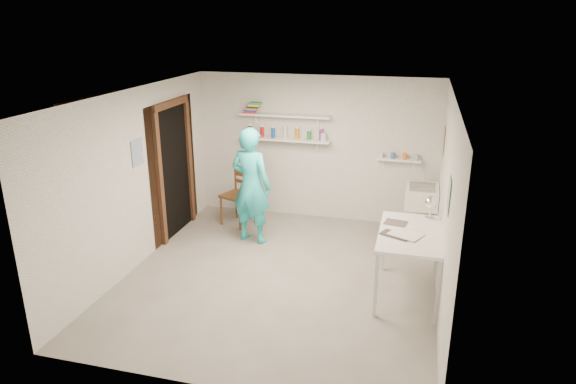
% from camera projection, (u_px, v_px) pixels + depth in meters
% --- Properties ---
extents(floor, '(4.00, 4.50, 0.02)m').
position_uv_depth(floor, '(280.00, 277.00, 6.83)').
color(floor, slate).
rests_on(floor, ground).
extents(ceiling, '(4.00, 4.50, 0.02)m').
position_uv_depth(ceiling, '(279.00, 94.00, 6.04)').
color(ceiling, silver).
rests_on(ceiling, wall_back).
extents(wall_back, '(4.00, 0.02, 2.40)m').
position_uv_depth(wall_back, '(316.00, 148.00, 8.50)').
color(wall_back, silver).
rests_on(wall_back, ground).
extents(wall_front, '(4.00, 0.02, 2.40)m').
position_uv_depth(wall_front, '(209.00, 273.00, 4.37)').
color(wall_front, silver).
rests_on(wall_front, ground).
extents(wall_left, '(0.02, 4.50, 2.40)m').
position_uv_depth(wall_left, '(137.00, 179.00, 6.92)').
color(wall_left, silver).
rests_on(wall_left, ground).
extents(wall_right, '(0.02, 4.50, 2.40)m').
position_uv_depth(wall_right, '(447.00, 205.00, 5.96)').
color(wall_right, silver).
rests_on(wall_right, ground).
extents(doorway_recess, '(0.02, 0.90, 2.00)m').
position_uv_depth(doorway_recess, '(174.00, 171.00, 7.94)').
color(doorway_recess, black).
rests_on(doorway_recess, wall_left).
extents(corridor_box, '(1.40, 1.50, 2.10)m').
position_uv_depth(corridor_box, '(133.00, 165.00, 8.09)').
color(corridor_box, brown).
rests_on(corridor_box, ground).
extents(door_lintel, '(0.06, 1.05, 0.10)m').
position_uv_depth(door_lintel, '(170.00, 104.00, 7.59)').
color(door_lintel, brown).
rests_on(door_lintel, wall_left).
extents(door_jamb_near, '(0.06, 0.10, 2.00)m').
position_uv_depth(door_jamb_near, '(160.00, 181.00, 7.47)').
color(door_jamb_near, brown).
rests_on(door_jamb_near, ground).
extents(door_jamb_far, '(0.06, 0.10, 2.00)m').
position_uv_depth(door_jamb_far, '(189.00, 163.00, 8.39)').
color(door_jamb_far, brown).
rests_on(door_jamb_far, ground).
extents(shelf_lower, '(1.50, 0.22, 0.03)m').
position_uv_depth(shelf_lower, '(285.00, 139.00, 8.46)').
color(shelf_lower, white).
rests_on(shelf_lower, wall_back).
extents(shelf_upper, '(1.50, 0.22, 0.03)m').
position_uv_depth(shelf_upper, '(285.00, 115.00, 8.33)').
color(shelf_upper, white).
rests_on(shelf_upper, wall_back).
extents(ledge_shelf, '(0.70, 0.14, 0.03)m').
position_uv_depth(ledge_shelf, '(398.00, 160.00, 8.13)').
color(ledge_shelf, white).
rests_on(ledge_shelf, wall_back).
extents(poster_left, '(0.01, 0.28, 0.36)m').
position_uv_depth(poster_left, '(137.00, 153.00, 6.84)').
color(poster_left, '#334C7F').
rests_on(poster_left, wall_left).
extents(poster_right_a, '(0.01, 0.34, 0.42)m').
position_uv_depth(poster_right_a, '(443.00, 141.00, 7.50)').
color(poster_right_a, '#995933').
rests_on(poster_right_a, wall_right).
extents(poster_right_b, '(0.01, 0.30, 0.38)m').
position_uv_depth(poster_right_b, '(449.00, 195.00, 5.36)').
color(poster_right_b, '#3F724C').
rests_on(poster_right_b, wall_right).
extents(belfast_sink, '(0.48, 0.60, 0.30)m').
position_uv_depth(belfast_sink, '(422.00, 196.00, 7.74)').
color(belfast_sink, white).
rests_on(belfast_sink, wall_right).
extents(man, '(0.72, 0.56, 1.77)m').
position_uv_depth(man, '(251.00, 186.00, 7.64)').
color(man, '#27BEC5').
rests_on(man, ground).
extents(wall_clock, '(0.32, 0.11, 0.32)m').
position_uv_depth(wall_clock, '(252.00, 163.00, 7.75)').
color(wall_clock, beige).
rests_on(wall_clock, man).
extents(wooden_chair, '(0.59, 0.57, 0.99)m').
position_uv_depth(wooden_chair, '(238.00, 195.00, 8.39)').
color(wooden_chair, brown).
rests_on(wooden_chair, ground).
extents(work_table, '(0.76, 1.26, 0.84)m').
position_uv_depth(work_table, '(409.00, 264.00, 6.24)').
color(work_table, silver).
rests_on(work_table, ground).
extents(desk_lamp, '(0.16, 0.16, 0.16)m').
position_uv_depth(desk_lamp, '(431.00, 202.00, 6.44)').
color(desk_lamp, white).
rests_on(desk_lamp, work_table).
extents(spray_cans, '(1.26, 0.06, 0.17)m').
position_uv_depth(spray_cans, '(285.00, 133.00, 8.42)').
color(spray_cans, black).
rests_on(spray_cans, shelf_lower).
extents(book_stack, '(0.28, 0.14, 0.17)m').
position_uv_depth(book_stack, '(253.00, 108.00, 8.43)').
color(book_stack, red).
rests_on(book_stack, shelf_upper).
extents(ledge_pots, '(0.48, 0.07, 0.09)m').
position_uv_depth(ledge_pots, '(399.00, 156.00, 8.11)').
color(ledge_pots, silver).
rests_on(ledge_pots, ledge_shelf).
extents(papers, '(0.30, 0.22, 0.02)m').
position_uv_depth(papers, '(411.00, 232.00, 6.10)').
color(papers, silver).
rests_on(papers, work_table).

